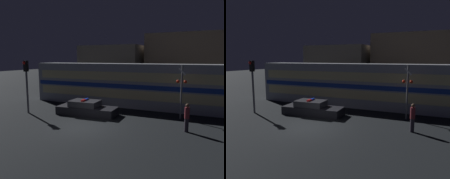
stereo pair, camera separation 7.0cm
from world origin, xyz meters
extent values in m
plane|color=black|center=(0.00, 0.00, 0.00)|extent=(120.00, 120.00, 0.00)
cube|color=#999EA5|center=(0.82, 7.89, 2.05)|extent=(20.88, 2.90, 4.10)
cube|color=#193899|center=(0.82, 6.43, 2.05)|extent=(20.46, 0.03, 0.41)
cube|color=beige|center=(0.82, 6.43, 1.31)|extent=(19.83, 0.02, 0.82)
cube|color=beige|center=(0.82, 6.43, 2.95)|extent=(19.83, 0.02, 0.82)
cube|color=black|center=(-1.51, 3.05, 0.34)|extent=(5.04, 2.10, 0.68)
cube|color=#333338|center=(-1.71, 3.04, 0.92)|extent=(2.46, 1.73, 0.49)
cube|color=red|center=(-1.70, 2.77, 1.23)|extent=(0.23, 0.55, 0.12)
cube|color=blue|center=(-1.73, 3.31, 1.23)|extent=(0.23, 0.55, 0.12)
cylinder|color=#2D2833|center=(6.39, 1.89, 0.43)|extent=(0.26, 0.26, 0.87)
cylinder|color=maroon|center=(6.39, 1.89, 1.23)|extent=(0.31, 0.31, 0.72)
sphere|color=brown|center=(6.39, 1.89, 1.70)|extent=(0.23, 0.23, 0.23)
cylinder|color=slate|center=(5.67, 4.87, 2.06)|extent=(0.13, 0.13, 4.13)
sphere|color=red|center=(5.40, 4.73, 2.89)|extent=(0.25, 0.25, 0.25)
sphere|color=red|center=(5.94, 4.73, 2.89)|extent=(0.25, 0.25, 0.25)
cube|color=white|center=(5.67, 4.78, 3.63)|extent=(0.58, 0.03, 0.58)
cylinder|color=slate|center=(-6.40, 1.51, 1.76)|extent=(0.16, 0.16, 3.52)
cube|color=black|center=(-6.40, 1.51, 3.97)|extent=(0.30, 0.30, 0.90)
sphere|color=red|center=(-6.40, 1.32, 4.22)|extent=(0.23, 0.23, 0.23)
cube|color=#47423D|center=(-4.05, 14.61, 3.09)|extent=(7.69, 6.20, 6.19)
cube|color=brown|center=(5.81, 15.61, 3.75)|extent=(10.98, 4.67, 7.49)
camera|label=1|loc=(7.52, -12.14, 4.62)|focal=35.00mm
camera|label=2|loc=(7.58, -12.12, 4.62)|focal=35.00mm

